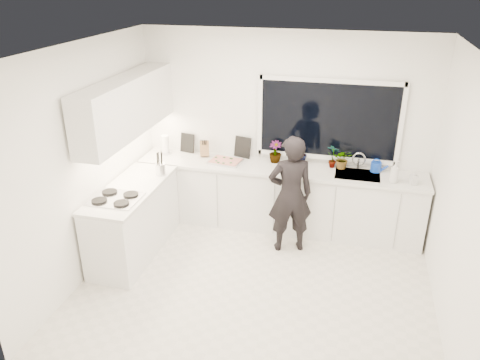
# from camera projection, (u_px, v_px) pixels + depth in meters

# --- Properties ---
(floor) EXTENTS (4.00, 3.50, 0.02)m
(floor) POSITION_uv_depth(u_px,v_px,m) (255.00, 286.00, 5.49)
(floor) COLOR beige
(floor) RESTS_ON ground
(wall_back) EXTENTS (4.00, 0.02, 2.70)m
(wall_back) POSITION_uv_depth(u_px,v_px,m) (284.00, 130.00, 6.49)
(wall_back) COLOR white
(wall_back) RESTS_ON ground
(wall_left) EXTENTS (0.02, 3.50, 2.70)m
(wall_left) POSITION_uv_depth(u_px,v_px,m) (86.00, 163.00, 5.38)
(wall_left) COLOR white
(wall_left) RESTS_ON ground
(wall_right) EXTENTS (0.02, 3.50, 2.70)m
(wall_right) POSITION_uv_depth(u_px,v_px,m) (461.00, 202.00, 4.48)
(wall_right) COLOR white
(wall_right) RESTS_ON ground
(ceiling) EXTENTS (4.00, 3.50, 0.02)m
(ceiling) POSITION_uv_depth(u_px,v_px,m) (259.00, 48.00, 4.37)
(ceiling) COLOR white
(ceiling) RESTS_ON wall_back
(window) EXTENTS (1.80, 0.02, 1.00)m
(window) POSITION_uv_depth(u_px,v_px,m) (328.00, 120.00, 6.24)
(window) COLOR black
(window) RESTS_ON wall_back
(base_cabinets_back) EXTENTS (3.92, 0.58, 0.88)m
(base_cabinets_back) POSITION_uv_depth(u_px,v_px,m) (278.00, 198.00, 6.59)
(base_cabinets_back) COLOR white
(base_cabinets_back) RESTS_ON floor
(base_cabinets_left) EXTENTS (0.58, 1.60, 0.88)m
(base_cabinets_left) POSITION_uv_depth(u_px,v_px,m) (134.00, 221.00, 5.99)
(base_cabinets_left) COLOR white
(base_cabinets_left) RESTS_ON floor
(countertop_back) EXTENTS (3.94, 0.62, 0.04)m
(countertop_back) POSITION_uv_depth(u_px,v_px,m) (279.00, 168.00, 6.39)
(countertop_back) COLOR silver
(countertop_back) RESTS_ON base_cabinets_back
(countertop_left) EXTENTS (0.62, 1.60, 0.04)m
(countertop_left) POSITION_uv_depth(u_px,v_px,m) (131.00, 189.00, 5.80)
(countertop_left) COLOR silver
(countertop_left) RESTS_ON base_cabinets_left
(upper_cabinets) EXTENTS (0.34, 2.10, 0.70)m
(upper_cabinets) POSITION_uv_depth(u_px,v_px,m) (127.00, 106.00, 5.75)
(upper_cabinets) COLOR white
(upper_cabinets) RESTS_ON wall_left
(sink) EXTENTS (0.58, 0.42, 0.14)m
(sink) POSITION_uv_depth(u_px,v_px,m) (357.00, 178.00, 6.17)
(sink) COLOR silver
(sink) RESTS_ON countertop_back
(faucet) EXTENTS (0.03, 0.03, 0.22)m
(faucet) POSITION_uv_depth(u_px,v_px,m) (359.00, 161.00, 6.29)
(faucet) COLOR silver
(faucet) RESTS_ON countertop_back
(stovetop) EXTENTS (0.56, 0.48, 0.03)m
(stovetop) POSITION_uv_depth(u_px,v_px,m) (115.00, 198.00, 5.48)
(stovetop) COLOR black
(stovetop) RESTS_ON countertop_left
(person) EXTENTS (0.67, 0.55, 1.57)m
(person) POSITION_uv_depth(u_px,v_px,m) (290.00, 195.00, 5.90)
(person) COLOR black
(person) RESTS_ON floor
(pizza_tray) EXTENTS (0.48, 0.38, 0.03)m
(pizza_tray) POSITION_uv_depth(u_px,v_px,m) (226.00, 162.00, 6.52)
(pizza_tray) COLOR silver
(pizza_tray) RESTS_ON countertop_back
(pizza) EXTENTS (0.44, 0.34, 0.01)m
(pizza) POSITION_uv_depth(u_px,v_px,m) (225.00, 160.00, 6.52)
(pizza) COLOR #B62C18
(pizza) RESTS_ON pizza_tray
(watering_can) EXTENTS (0.18, 0.18, 0.13)m
(watering_can) POSITION_uv_depth(u_px,v_px,m) (376.00, 167.00, 6.22)
(watering_can) COLOR #133CB3
(watering_can) RESTS_ON countertop_back
(paper_towel_roll) EXTENTS (0.14, 0.14, 0.26)m
(paper_towel_roll) POSITION_uv_depth(u_px,v_px,m) (165.00, 145.00, 6.80)
(paper_towel_roll) COLOR silver
(paper_towel_roll) RESTS_ON countertop_back
(knife_block) EXTENTS (0.15, 0.14, 0.22)m
(knife_block) POSITION_uv_depth(u_px,v_px,m) (205.00, 149.00, 6.72)
(knife_block) COLOR olive
(knife_block) RESTS_ON countertop_back
(utensil_crock) EXTENTS (0.15, 0.15, 0.16)m
(utensil_crock) POSITION_uv_depth(u_px,v_px,m) (160.00, 169.00, 6.11)
(utensil_crock) COLOR silver
(utensil_crock) RESTS_ON countertop_left
(picture_frame_large) EXTENTS (0.22, 0.07, 0.28)m
(picture_frame_large) POSITION_uv_depth(u_px,v_px,m) (187.00, 143.00, 6.86)
(picture_frame_large) COLOR black
(picture_frame_large) RESTS_ON countertop_back
(picture_frame_small) EXTENTS (0.25, 0.09, 0.30)m
(picture_frame_small) POSITION_uv_depth(u_px,v_px,m) (243.00, 147.00, 6.67)
(picture_frame_small) COLOR black
(picture_frame_small) RESTS_ON countertop_back
(herb_plants) EXTENTS (1.15, 0.23, 0.33)m
(herb_plants) POSITION_uv_depth(u_px,v_px,m) (315.00, 156.00, 6.36)
(herb_plants) COLOR #26662D
(herb_plants) RESTS_ON countertop_back
(soap_bottles) EXTENTS (0.37, 0.15, 0.29)m
(soap_bottles) POSITION_uv_depth(u_px,v_px,m) (400.00, 174.00, 5.85)
(soap_bottles) COLOR #D8BF66
(soap_bottles) RESTS_ON countertop_back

